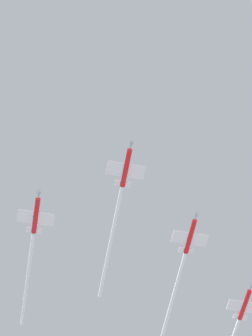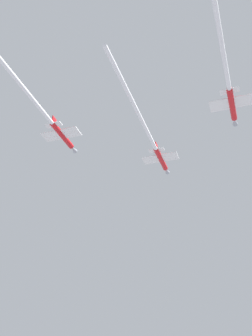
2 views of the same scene
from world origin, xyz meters
name	(u,v)px [view 2 (image 2 of 2)]	position (x,y,z in m)	size (l,w,h in m)	color
jet_lead	(149,136)	(1.69, -17.66, 138.93)	(15.62, 47.16, 2.70)	red
jet_port_inner	(41,110)	(-13.32, -38.61, 139.28)	(15.01, 44.85, 2.70)	red
jet_starboard_inner	(227,74)	(24.91, -27.94, 138.57)	(14.63, 43.38, 2.70)	red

